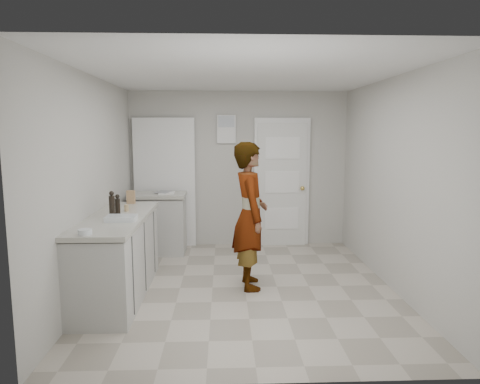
{
  "coord_description": "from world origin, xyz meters",
  "views": [
    {
      "loc": [
        -0.25,
        -4.94,
        1.86
      ],
      "look_at": [
        -0.04,
        0.4,
        1.1
      ],
      "focal_mm": 32.0,
      "sensor_mm": 36.0,
      "label": 1
    }
  ],
  "objects_px": {
    "person": "(250,216)",
    "spice_jar": "(126,208)",
    "oil_cruet_a": "(118,205)",
    "cake_mix_box": "(131,197)",
    "egg_bowl": "(85,232)",
    "oil_cruet_b": "(112,204)",
    "baking_dish": "(121,218)"
  },
  "relations": [
    {
      "from": "person",
      "to": "spice_jar",
      "type": "relative_size",
      "value": 22.56
    },
    {
      "from": "cake_mix_box",
      "to": "egg_bowl",
      "type": "relative_size",
      "value": 1.36
    },
    {
      "from": "person",
      "to": "oil_cruet_a",
      "type": "bearing_deg",
      "value": 89.2
    },
    {
      "from": "spice_jar",
      "to": "oil_cruet_b",
      "type": "bearing_deg",
      "value": -105.35
    },
    {
      "from": "spice_jar",
      "to": "oil_cruet_a",
      "type": "bearing_deg",
      "value": -108.76
    },
    {
      "from": "cake_mix_box",
      "to": "person",
      "type": "bearing_deg",
      "value": -16.56
    },
    {
      "from": "person",
      "to": "oil_cruet_a",
      "type": "relative_size",
      "value": 7.59
    },
    {
      "from": "spice_jar",
      "to": "egg_bowl",
      "type": "xyz_separation_m",
      "value": [
        -0.12,
        -1.15,
        -0.01
      ]
    },
    {
      "from": "person",
      "to": "cake_mix_box",
      "type": "bearing_deg",
      "value": 63.33
    },
    {
      "from": "spice_jar",
      "to": "egg_bowl",
      "type": "distance_m",
      "value": 1.16
    },
    {
      "from": "person",
      "to": "baking_dish",
      "type": "height_order",
      "value": "person"
    },
    {
      "from": "person",
      "to": "spice_jar",
      "type": "height_order",
      "value": "person"
    },
    {
      "from": "baking_dish",
      "to": "egg_bowl",
      "type": "relative_size",
      "value": 2.44
    },
    {
      "from": "cake_mix_box",
      "to": "spice_jar",
      "type": "bearing_deg",
      "value": -78.55
    },
    {
      "from": "oil_cruet_a",
      "to": "cake_mix_box",
      "type": "bearing_deg",
      "value": 90.21
    },
    {
      "from": "oil_cruet_b",
      "to": "baking_dish",
      "type": "relative_size",
      "value": 0.92
    },
    {
      "from": "oil_cruet_a",
      "to": "egg_bowl",
      "type": "xyz_separation_m",
      "value": [
        -0.06,
        -0.98,
        -0.08
      ]
    },
    {
      "from": "oil_cruet_b",
      "to": "person",
      "type": "bearing_deg",
      "value": 9.41
    },
    {
      "from": "oil_cruet_a",
      "to": "baking_dish",
      "type": "bearing_deg",
      "value": -71.45
    },
    {
      "from": "person",
      "to": "oil_cruet_b",
      "type": "xyz_separation_m",
      "value": [
        -1.55,
        -0.26,
        0.19
      ]
    },
    {
      "from": "person",
      "to": "spice_jar",
      "type": "bearing_deg",
      "value": 82.56
    },
    {
      "from": "cake_mix_box",
      "to": "oil_cruet_a",
      "type": "relative_size",
      "value": 0.75
    },
    {
      "from": "baking_dish",
      "to": "cake_mix_box",
      "type": "bearing_deg",
      "value": 96.68
    },
    {
      "from": "oil_cruet_a",
      "to": "person",
      "type": "bearing_deg",
      "value": 4.36
    },
    {
      "from": "spice_jar",
      "to": "egg_bowl",
      "type": "bearing_deg",
      "value": -96.0
    },
    {
      "from": "person",
      "to": "oil_cruet_b",
      "type": "height_order",
      "value": "person"
    },
    {
      "from": "oil_cruet_b",
      "to": "egg_bowl",
      "type": "distance_m",
      "value": 0.85
    },
    {
      "from": "cake_mix_box",
      "to": "spice_jar",
      "type": "height_order",
      "value": "cake_mix_box"
    },
    {
      "from": "cake_mix_box",
      "to": "spice_jar",
      "type": "relative_size",
      "value": 2.24
    },
    {
      "from": "cake_mix_box",
      "to": "spice_jar",
      "type": "distance_m",
      "value": 0.55
    },
    {
      "from": "oil_cruet_b",
      "to": "baking_dish",
      "type": "distance_m",
      "value": 0.3
    },
    {
      "from": "spice_jar",
      "to": "oil_cruet_a",
      "type": "distance_m",
      "value": 0.2
    }
  ]
}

